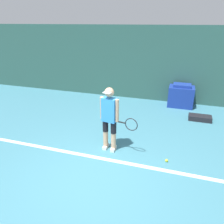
% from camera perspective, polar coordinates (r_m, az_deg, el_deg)
% --- Properties ---
extents(ground_plane, '(24.00, 24.00, 0.00)m').
position_cam_1_polar(ground_plane, '(4.68, -5.10, -16.91)').
color(ground_plane, teal).
extents(back_wall, '(24.00, 0.10, 2.85)m').
position_cam_1_polar(back_wall, '(8.80, 8.04, 12.36)').
color(back_wall, '#2D564C').
rests_on(back_wall, ground_plane).
extents(court_baseline, '(21.60, 0.10, 0.01)m').
position_cam_1_polar(court_baseline, '(5.20, -2.06, -12.17)').
color(court_baseline, white).
rests_on(court_baseline, ground_plane).
extents(tennis_player, '(0.95, 0.31, 1.60)m').
position_cam_1_polar(tennis_player, '(5.14, -0.56, -1.28)').
color(tennis_player, tan).
rests_on(tennis_player, ground_plane).
extents(tennis_ball, '(0.07, 0.07, 0.07)m').
position_cam_1_polar(tennis_ball, '(5.25, 14.06, -12.19)').
color(tennis_ball, '#D1E533').
rests_on(tennis_ball, ground_plane).
extents(covered_chair, '(0.90, 0.65, 0.85)m').
position_cam_1_polar(covered_chair, '(8.51, 17.55, 4.05)').
color(covered_chair, navy).
rests_on(covered_chair, ground_plane).
extents(equipment_bag, '(0.70, 0.35, 0.16)m').
position_cam_1_polar(equipment_bag, '(7.60, 21.98, -1.43)').
color(equipment_bag, black).
rests_on(equipment_bag, ground_plane).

